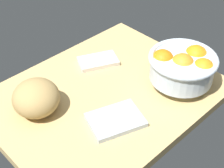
{
  "coord_description": "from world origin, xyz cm",
  "views": [
    {
      "loc": [
        52.56,
        57.78,
        69.36
      ],
      "look_at": [
        -0.48,
        2.78,
        5.0
      ],
      "focal_mm": 53.92,
      "sensor_mm": 36.0,
      "label": 1
    }
  ],
  "objects_px": {
    "bread_loaf": "(36,98)",
    "napkin_folded": "(116,120)",
    "fruit_bowl": "(183,66)",
    "napkin_spare": "(98,61)"
  },
  "relations": [
    {
      "from": "fruit_bowl",
      "to": "napkin_spare",
      "type": "relative_size",
      "value": 1.6
    },
    {
      "from": "napkin_folded",
      "to": "fruit_bowl",
      "type": "bearing_deg",
      "value": 175.14
    },
    {
      "from": "fruit_bowl",
      "to": "bread_loaf",
      "type": "height_order",
      "value": "fruit_bowl"
    },
    {
      "from": "fruit_bowl",
      "to": "napkin_folded",
      "type": "xyz_separation_m",
      "value": [
        0.27,
        -0.02,
        -0.06
      ]
    },
    {
      "from": "bread_loaf",
      "to": "napkin_folded",
      "type": "relative_size",
      "value": 0.95
    },
    {
      "from": "bread_loaf",
      "to": "napkin_folded",
      "type": "xyz_separation_m",
      "value": [
        -0.13,
        0.19,
        -0.04
      ]
    },
    {
      "from": "bread_loaf",
      "to": "napkin_folded",
      "type": "distance_m",
      "value": 0.23
    },
    {
      "from": "napkin_spare",
      "to": "bread_loaf",
      "type": "bearing_deg",
      "value": 10.29
    },
    {
      "from": "fruit_bowl",
      "to": "napkin_spare",
      "type": "bearing_deg",
      "value": -66.58
    },
    {
      "from": "napkin_spare",
      "to": "fruit_bowl",
      "type": "bearing_deg",
      "value": 113.42
    }
  ]
}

